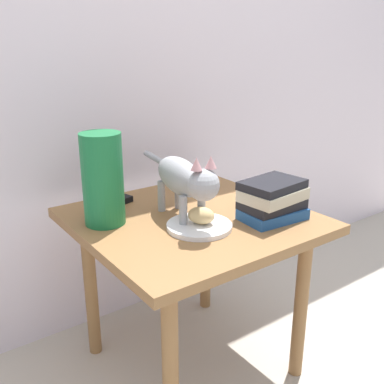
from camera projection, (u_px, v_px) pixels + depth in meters
ground_plane at (192, 361)px, 1.57m from camera, size 6.00×6.00×0.00m
back_panel at (116, 33)px, 1.57m from camera, size 4.00×0.04×2.20m
side_table at (192, 238)px, 1.42m from camera, size 0.69×0.67×0.55m
plate at (199, 226)px, 1.30m from camera, size 0.19×0.19×0.01m
bread_roll at (201, 215)px, 1.29m from camera, size 0.09×0.10×0.05m
cat at (184, 179)px, 1.32m from camera, size 0.13×0.48×0.23m
book_stack at (273, 200)px, 1.35m from camera, size 0.20×0.16×0.12m
green_vase at (103, 179)px, 1.30m from camera, size 0.12×0.12×0.28m
candle_jar at (187, 180)px, 1.63m from camera, size 0.07×0.07×0.08m
tv_remote at (112, 203)px, 1.47m from camera, size 0.16×0.08×0.02m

